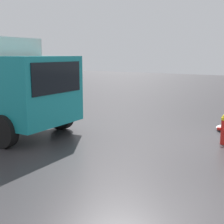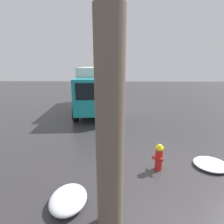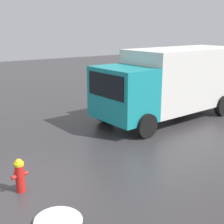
{
  "view_description": "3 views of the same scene",
  "coord_description": "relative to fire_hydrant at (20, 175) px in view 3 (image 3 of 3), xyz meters",
  "views": [
    {
      "loc": [
        -2.1,
        8.75,
        2.47
      ],
      "look_at": [
        2.97,
        1.22,
        0.8
      ],
      "focal_mm": 50.0,
      "sensor_mm": 36.0,
      "label": 1
    },
    {
      "loc": [
        -4.83,
        1.34,
        3.16
      ],
      "look_at": [
        3.4,
        1.52,
        0.93
      ],
      "focal_mm": 28.0,
      "sensor_mm": 36.0,
      "label": 2
    },
    {
      "loc": [
        -2.0,
        -6.91,
        3.89
      ],
      "look_at": [
        3.79,
        1.62,
        1.06
      ],
      "focal_mm": 50.0,
      "sensor_mm": 36.0,
      "label": 3
    }
  ],
  "objects": [
    {
      "name": "fire_hydrant",
      "position": [
        0.0,
        0.0,
        0.0
      ],
      "size": [
        0.43,
        0.33,
        0.85
      ],
      "rotation": [
        0.0,
        0.0,
        1.77
      ],
      "color": "red",
      "rests_on": "ground_plane"
    },
    {
      "name": "snow_pile_by_hydrant",
      "position": [
        0.2,
        -1.72,
        -0.36
      ],
      "size": [
        1.0,
        1.04,
        0.17
      ],
      "color": "white",
      "rests_on": "ground_plane"
    },
    {
      "name": "ground_plane",
      "position": [
        0.0,
        -0.0,
        -0.44
      ],
      "size": [
        60.0,
        60.0,
        0.0
      ],
      "primitive_type": "plane",
      "color": "#333033"
    },
    {
      "name": "delivery_truck",
      "position": [
        7.67,
        2.63,
        1.2
      ],
      "size": [
        7.19,
        3.1,
        2.99
      ],
      "rotation": [
        0.0,
        0.0,
        1.64
      ],
      "color": "teal",
      "rests_on": "ground_plane"
    }
  ]
}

